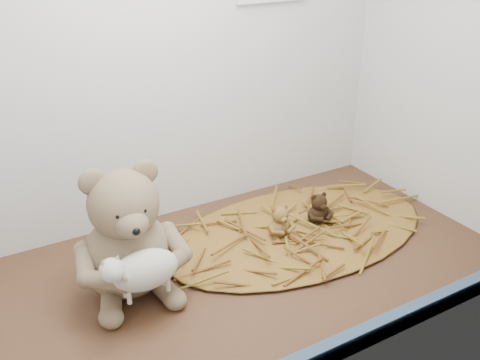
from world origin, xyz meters
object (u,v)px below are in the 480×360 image
mini_teddy_tan (280,220)px  toy_lamb (145,270)px  mini_teddy_brown (318,207)px  main_teddy (126,230)px

mini_teddy_tan → toy_lamb: bearing=-159.6°
mini_teddy_brown → main_teddy: bearing=-175.1°
main_teddy → mini_teddy_brown: main_teddy is taller
toy_lamb → mini_teddy_brown: toy_lamb is taller
main_teddy → mini_teddy_tan: (35.07, 0.43, -8.12)cm
main_teddy → mini_teddy_tan: bearing=5.5°
toy_lamb → mini_teddy_brown: 47.64cm
mini_teddy_tan → mini_teddy_brown: size_ratio=1.01×
main_teddy → toy_lamb: size_ratio=1.68×
toy_lamb → mini_teddy_tan: 36.79cm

